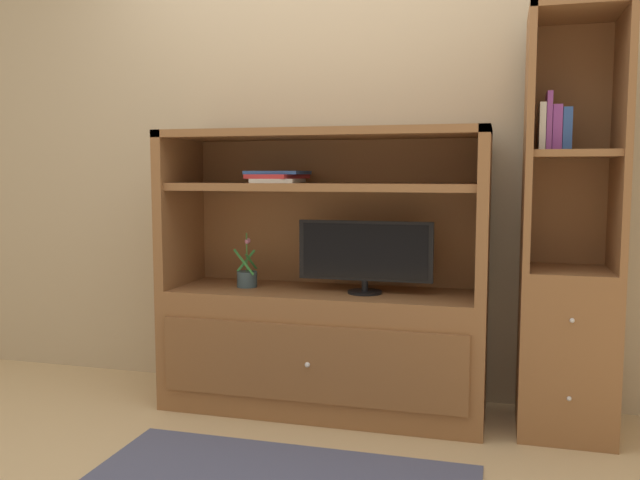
{
  "coord_description": "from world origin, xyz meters",
  "views": [
    {
      "loc": [
        0.82,
        -2.66,
        1.15
      ],
      "look_at": [
        0.0,
        0.35,
        0.84
      ],
      "focal_mm": 37.25,
      "sensor_mm": 36.0,
      "label": 1
    }
  ],
  "objects_px": {
    "media_console": "(323,318)",
    "bookshelf_tall": "(568,294)",
    "potted_plant": "(247,277)",
    "upright_book_row": "(553,127)",
    "tv_monitor": "(365,254)",
    "magazine_stack": "(278,177)"
  },
  "relations": [
    {
      "from": "tv_monitor",
      "to": "potted_plant",
      "type": "xyz_separation_m",
      "value": [
        -0.6,
        0.02,
        -0.14
      ]
    },
    {
      "from": "potted_plant",
      "to": "upright_book_row",
      "type": "height_order",
      "value": "upright_book_row"
    },
    {
      "from": "media_console",
      "to": "magazine_stack",
      "type": "relative_size",
      "value": 4.38
    },
    {
      "from": "media_console",
      "to": "tv_monitor",
      "type": "distance_m",
      "value": 0.39
    },
    {
      "from": "potted_plant",
      "to": "media_console",
      "type": "bearing_deg",
      "value": 1.8
    },
    {
      "from": "magazine_stack",
      "to": "upright_book_row",
      "type": "height_order",
      "value": "upright_book_row"
    },
    {
      "from": "potted_plant",
      "to": "upright_book_row",
      "type": "distance_m",
      "value": 1.59
    },
    {
      "from": "magazine_stack",
      "to": "bookshelf_tall",
      "type": "height_order",
      "value": "bookshelf_tall"
    },
    {
      "from": "potted_plant",
      "to": "magazine_stack",
      "type": "relative_size",
      "value": 0.76
    },
    {
      "from": "potted_plant",
      "to": "upright_book_row",
      "type": "relative_size",
      "value": 1.09
    },
    {
      "from": "upright_book_row",
      "to": "magazine_stack",
      "type": "bearing_deg",
      "value": 179.66
    },
    {
      "from": "media_console",
      "to": "magazine_stack",
      "type": "xyz_separation_m",
      "value": [
        -0.23,
        0.0,
        0.69
      ]
    },
    {
      "from": "media_console",
      "to": "potted_plant",
      "type": "distance_m",
      "value": 0.43
    },
    {
      "from": "media_console",
      "to": "upright_book_row",
      "type": "distance_m",
      "value": 1.37
    },
    {
      "from": "tv_monitor",
      "to": "magazine_stack",
      "type": "relative_size",
      "value": 1.8
    },
    {
      "from": "magazine_stack",
      "to": "upright_book_row",
      "type": "distance_m",
      "value": 1.28
    },
    {
      "from": "magazine_stack",
      "to": "media_console",
      "type": "bearing_deg",
      "value": -0.52
    },
    {
      "from": "media_console",
      "to": "potted_plant",
      "type": "height_order",
      "value": "media_console"
    },
    {
      "from": "media_console",
      "to": "magazine_stack",
      "type": "height_order",
      "value": "media_console"
    },
    {
      "from": "tv_monitor",
      "to": "upright_book_row",
      "type": "xyz_separation_m",
      "value": [
        0.82,
        0.03,
        0.58
      ]
    },
    {
      "from": "media_console",
      "to": "bookshelf_tall",
      "type": "relative_size",
      "value": 0.84
    },
    {
      "from": "media_console",
      "to": "bookshelf_tall",
      "type": "bearing_deg",
      "value": 0.17
    }
  ]
}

